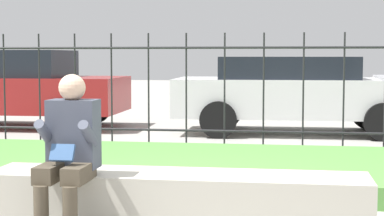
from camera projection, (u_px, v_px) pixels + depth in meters
stone_bench at (177, 202)px, 5.18m from camera, size 3.06×0.60×0.42m
person_seated_reader at (69, 148)px, 4.93m from camera, size 0.42×0.73×1.22m
grass_berm at (210, 169)px, 7.17m from camera, size 9.94×2.63×0.21m
iron_fence at (225, 92)px, 8.74m from camera, size 7.94×0.03×1.68m
car_parked_left at (17, 87)px, 12.20m from camera, size 3.98×2.00×1.47m
car_parked_center at (296, 92)px, 11.23m from camera, size 4.31×1.93×1.35m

